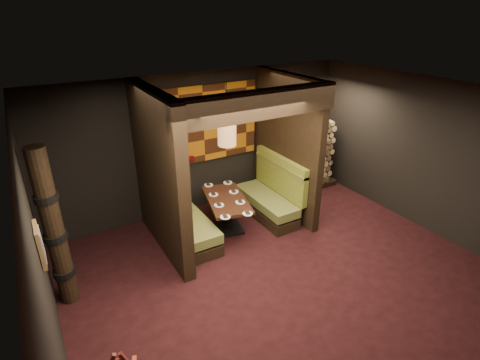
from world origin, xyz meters
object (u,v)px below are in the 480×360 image
Objects in this scene: booth_bench_left at (185,222)px; pendant_lamp at (227,133)px; totem_column at (54,231)px; firewood_stack at (302,155)px; booth_bench_right at (270,197)px; dining_table at (227,209)px.

pendant_lamp is at bearing -7.44° from booth_bench_left.
firewood_stack is at bearing 13.19° from totem_column.
firewood_stack is (1.35, 0.70, 0.42)m from booth_bench_right.
booth_bench_left reaches higher than dining_table.
dining_table is 0.81× the size of firewood_stack.
booth_bench_left and booth_bench_right have the same top height.
totem_column reaches higher than booth_bench_left.
pendant_lamp is (-1.05, -0.11, 1.58)m from booth_bench_right.
pendant_lamp is (0.84, -0.11, 1.58)m from booth_bench_left.
dining_table is 3.06m from totem_column.
booth_bench_right is (1.89, 0.00, 0.00)m from booth_bench_left.
totem_column is at bearing -171.45° from pendant_lamp.
booth_bench_left is at bearing 14.75° from totem_column.
booth_bench_right is 0.92× the size of firewood_stack.
booth_bench_right is at bearing 3.25° from dining_table.
totem_column is (-2.93, -0.44, -0.80)m from pendant_lamp.
booth_bench_left is 1.00× the size of booth_bench_right.
pendant_lamp reaches higher than booth_bench_right.
firewood_stack is at bearing 17.53° from dining_table.
pendant_lamp is at bearing -161.40° from firewood_stack.
pendant_lamp is 2.79m from firewood_stack.
pendant_lamp is at bearing 8.55° from totem_column.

